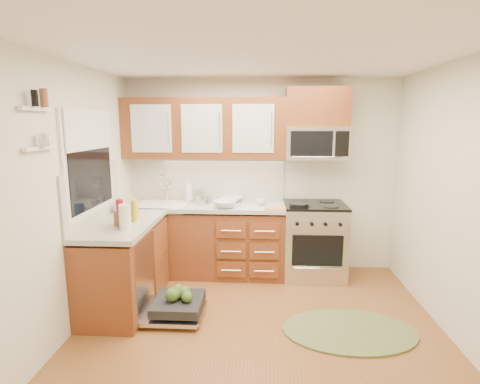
# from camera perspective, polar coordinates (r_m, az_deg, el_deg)

# --- Properties ---
(floor) EXTENTS (3.50, 3.50, 0.00)m
(floor) POSITION_cam_1_polar(r_m,az_deg,el_deg) (3.73, 2.92, -20.98)
(floor) COLOR brown
(floor) RESTS_ON ground
(ceiling) EXTENTS (3.50, 3.50, 0.00)m
(ceiling) POSITION_cam_1_polar(r_m,az_deg,el_deg) (3.23, 3.36, 20.38)
(ceiling) COLOR white
(ceiling) RESTS_ON ground
(wall_back) EXTENTS (3.50, 0.04, 2.50)m
(wall_back) POSITION_cam_1_polar(r_m,az_deg,el_deg) (4.98, 3.22, 2.45)
(wall_back) COLOR silver
(wall_back) RESTS_ON ground
(wall_front) EXTENTS (3.50, 0.04, 2.50)m
(wall_front) POSITION_cam_1_polar(r_m,az_deg,el_deg) (1.59, 2.82, -15.46)
(wall_front) COLOR silver
(wall_front) RESTS_ON ground
(wall_left) EXTENTS (0.04, 3.50, 2.50)m
(wall_left) POSITION_cam_1_polar(r_m,az_deg,el_deg) (3.70, -25.12, -1.34)
(wall_left) COLOR silver
(wall_left) RESTS_ON ground
(wall_right) EXTENTS (0.04, 3.50, 2.50)m
(wall_right) POSITION_cam_1_polar(r_m,az_deg,el_deg) (3.69, 31.44, -1.92)
(wall_right) COLOR silver
(wall_right) RESTS_ON ground
(base_cabinet_back) EXTENTS (2.05, 0.60, 0.85)m
(base_cabinet_back) POSITION_cam_1_polar(r_m,az_deg,el_deg) (4.93, -5.43, -7.52)
(base_cabinet_back) COLOR maroon
(base_cabinet_back) RESTS_ON ground
(base_cabinet_left) EXTENTS (0.60, 1.25, 0.85)m
(base_cabinet_left) POSITION_cam_1_polar(r_m,az_deg,el_deg) (4.26, -17.24, -10.90)
(base_cabinet_left) COLOR maroon
(base_cabinet_left) RESTS_ON ground
(countertop_back) EXTENTS (2.07, 0.64, 0.05)m
(countertop_back) POSITION_cam_1_polar(r_m,az_deg,el_deg) (4.79, -5.55, -2.15)
(countertop_back) COLOR beige
(countertop_back) RESTS_ON base_cabinet_back
(countertop_left) EXTENTS (0.64, 1.27, 0.05)m
(countertop_left) POSITION_cam_1_polar(r_m,az_deg,el_deg) (4.11, -17.46, -4.72)
(countertop_left) COLOR beige
(countertop_left) RESTS_ON base_cabinet_left
(backsplash_back) EXTENTS (2.05, 0.02, 0.57)m
(backsplash_back) POSITION_cam_1_polar(r_m,az_deg,el_deg) (5.02, -5.09, 2.04)
(backsplash_back) COLOR silver
(backsplash_back) RESTS_ON ground
(backsplash_left) EXTENTS (0.02, 1.25, 0.57)m
(backsplash_left) POSITION_cam_1_polar(r_m,az_deg,el_deg) (4.16, -21.50, -0.42)
(backsplash_left) COLOR silver
(backsplash_left) RESTS_ON ground
(upper_cabinets) EXTENTS (2.05, 0.35, 0.75)m
(upper_cabinets) POSITION_cam_1_polar(r_m,az_deg,el_deg) (4.81, -5.50, 9.62)
(upper_cabinets) COLOR maroon
(upper_cabinets) RESTS_ON ground
(cabinet_over_mw) EXTENTS (0.76, 0.35, 0.47)m
(cabinet_over_mw) POSITION_cam_1_polar(r_m,az_deg,el_deg) (4.80, 11.66, 12.55)
(cabinet_over_mw) COLOR maroon
(cabinet_over_mw) RESTS_ON ground
(range) EXTENTS (0.76, 0.64, 0.95)m
(range) POSITION_cam_1_polar(r_m,az_deg,el_deg) (4.88, 11.18, -7.23)
(range) COLOR silver
(range) RESTS_ON ground
(microwave) EXTENTS (0.76, 0.38, 0.40)m
(microwave) POSITION_cam_1_polar(r_m,az_deg,el_deg) (4.78, 11.51, 7.35)
(microwave) COLOR silver
(microwave) RESTS_ON ground
(sink) EXTENTS (0.62, 0.50, 0.26)m
(sink) POSITION_cam_1_polar(r_m,az_deg,el_deg) (4.90, -11.64, -3.23)
(sink) COLOR white
(sink) RESTS_ON ground
(dishwasher) EXTENTS (0.70, 0.60, 0.20)m
(dishwasher) POSITION_cam_1_polar(r_m,az_deg,el_deg) (4.03, -9.91, -16.90)
(dishwasher) COLOR silver
(dishwasher) RESTS_ON ground
(window) EXTENTS (0.03, 1.05, 1.05)m
(window) POSITION_cam_1_polar(r_m,az_deg,el_deg) (4.09, -21.97, 4.19)
(window) COLOR white
(window) RESTS_ON ground
(window_blind) EXTENTS (0.02, 0.96, 0.40)m
(window_blind) POSITION_cam_1_polar(r_m,az_deg,el_deg) (4.06, -21.96, 8.83)
(window_blind) COLOR white
(window_blind) RESTS_ON ground
(shelf_upper) EXTENTS (0.04, 0.40, 0.03)m
(shelf_upper) POSITION_cam_1_polar(r_m,az_deg,el_deg) (3.32, -28.64, 11.06)
(shelf_upper) COLOR white
(shelf_upper) RESTS_ON ground
(shelf_lower) EXTENTS (0.04, 0.40, 0.03)m
(shelf_lower) POSITION_cam_1_polar(r_m,az_deg,el_deg) (3.32, -28.19, 5.89)
(shelf_lower) COLOR white
(shelf_lower) RESTS_ON ground
(rug) EXTENTS (1.46, 1.19, 0.02)m
(rug) POSITION_cam_1_polar(r_m,az_deg,el_deg) (3.91, 16.27, -19.65)
(rug) COLOR olive
(rug) RESTS_ON ground
(skillet) EXTENTS (0.28, 0.28, 0.04)m
(skillet) POSITION_cam_1_polar(r_m,az_deg,el_deg) (4.56, 8.94, -1.95)
(skillet) COLOR black
(skillet) RESTS_ON range
(stock_pot) EXTENTS (0.24, 0.24, 0.12)m
(stock_pot) POSITION_cam_1_polar(r_m,az_deg,el_deg) (4.80, -5.56, -1.12)
(stock_pot) COLOR silver
(stock_pot) RESTS_ON countertop_back
(cutting_board) EXTENTS (0.27, 0.18, 0.02)m
(cutting_board) POSITION_cam_1_polar(r_m,az_deg,el_deg) (4.52, 5.44, -2.48)
(cutting_board) COLOR tan
(cutting_board) RESTS_ON countertop_back
(canister) EXTENTS (0.13, 0.13, 0.16)m
(canister) POSITION_cam_1_polar(r_m,az_deg,el_deg) (4.98, -5.95, -0.42)
(canister) COLOR silver
(canister) RESTS_ON countertop_back
(paper_towel_roll) EXTENTS (0.14, 0.14, 0.25)m
(paper_towel_roll) POSITION_cam_1_polar(r_m,az_deg,el_deg) (3.80, -17.12, -3.65)
(paper_towel_roll) COLOR white
(paper_towel_roll) RESTS_ON countertop_left
(mustard_bottle) EXTENTS (0.10, 0.10, 0.23)m
(mustard_bottle) POSITION_cam_1_polar(r_m,az_deg,el_deg) (4.09, -15.73, -2.72)
(mustard_bottle) COLOR gold
(mustard_bottle) RESTS_ON countertop_left
(red_bottle) EXTENTS (0.08, 0.08, 0.27)m
(red_bottle) POSITION_cam_1_polar(r_m,az_deg,el_deg) (3.94, -17.80, -3.00)
(red_bottle) COLOR #A40D18
(red_bottle) RESTS_ON countertop_left
(wooden_box) EXTENTS (0.15, 0.13, 0.13)m
(wooden_box) POSITION_cam_1_polar(r_m,az_deg,el_deg) (3.95, -17.49, -3.96)
(wooden_box) COLOR brown
(wooden_box) RESTS_ON countertop_left
(blue_carton) EXTENTS (0.10, 0.08, 0.15)m
(blue_carton) POSITION_cam_1_polar(r_m,az_deg,el_deg) (4.28, -16.31, -2.71)
(blue_carton) COLOR blue
(blue_carton) RESTS_ON countertop_left
(bowl_a) EXTENTS (0.31, 0.31, 0.07)m
(bowl_a) POSITION_cam_1_polar(r_m,az_deg,el_deg) (4.90, -1.31, -1.13)
(bowl_a) COLOR #999999
(bowl_a) RESTS_ON countertop_back
(bowl_b) EXTENTS (0.34, 0.34, 0.09)m
(bowl_b) POSITION_cam_1_polar(r_m,az_deg,el_deg) (4.56, -2.36, -1.88)
(bowl_b) COLOR #999999
(bowl_b) RESTS_ON countertop_back
(cup) EXTENTS (0.13, 0.13, 0.09)m
(cup) POSITION_cam_1_polar(r_m,az_deg,el_deg) (4.72, 3.23, -1.42)
(cup) COLOR #999999
(cup) RESTS_ON countertop_back
(soap_bottle_a) EXTENTS (0.13, 0.13, 0.29)m
(soap_bottle_a) POSITION_cam_1_polar(r_m,az_deg,el_deg) (4.93, -7.86, 0.16)
(soap_bottle_a) COLOR #999999
(soap_bottle_a) RESTS_ON countertop_back
(soap_bottle_b) EXTENTS (0.09, 0.09, 0.18)m
(soap_bottle_b) POSITION_cam_1_polar(r_m,az_deg,el_deg) (4.55, -16.00, -1.71)
(soap_bottle_b) COLOR #999999
(soap_bottle_b) RESTS_ON countertop_left
(soap_bottle_c) EXTENTS (0.18, 0.18, 0.19)m
(soap_bottle_c) POSITION_cam_1_polar(r_m,az_deg,el_deg) (4.52, -17.84, -1.82)
(soap_bottle_c) COLOR #999999
(soap_bottle_c) RESTS_ON countertop_left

